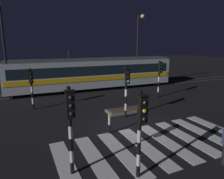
{
  "coord_description": "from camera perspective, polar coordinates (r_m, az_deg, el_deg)",
  "views": [
    {
      "loc": [
        -5.51,
        -10.2,
        4.71
      ],
      "look_at": [
        0.35,
        3.48,
        1.4
      ],
      "focal_mm": 32.95,
      "sensor_mm": 36.0,
      "label": 1
    }
  ],
  "objects": [
    {
      "name": "rail_far",
      "position": [
        22.24,
        -8.32,
        0.23
      ],
      "size": [
        80.0,
        0.12,
        0.03
      ],
      "primitive_type": "cube",
      "color": "#59595E",
      "rests_on": "ground"
    },
    {
      "name": "tram",
      "position": [
        21.58,
        -4.97,
        4.62
      ],
      "size": [
        17.38,
        2.58,
        4.15
      ],
      "color": "#B2BCC1",
      "rests_on": "ground"
    },
    {
      "name": "street_lamp_trackside_left",
      "position": [
        19.06,
        -27.93,
        11.85
      ],
      "size": [
        0.44,
        1.21,
        7.91
      ],
      "color": "black",
      "rests_on": "ground"
    },
    {
      "name": "rail_near",
      "position": [
        20.89,
        -7.3,
        -0.54
      ],
      "size": [
        80.0,
        0.12,
        0.03
      ],
      "primitive_type": "cube",
      "color": "#59595E",
      "rests_on": "ground"
    },
    {
      "name": "ground_plane",
      "position": [
        12.51,
        4.87,
        -9.62
      ],
      "size": [
        120.0,
        120.0,
        0.0
      ],
      "primitive_type": "plane",
      "color": "black"
    },
    {
      "name": "traffic_light_corner_far_right",
      "position": [
        18.6,
        13.11,
        4.35
      ],
      "size": [
        0.36,
        0.42,
        3.28
      ],
      "color": "black",
      "rests_on": "ground"
    },
    {
      "name": "traffic_light_kerb_mid_left",
      "position": [
        7.08,
        8.06,
        -9.21
      ],
      "size": [
        0.36,
        0.42,
        3.19
      ],
      "color": "black",
      "rests_on": "ground"
    },
    {
      "name": "traffic_island",
      "position": [
        14.7,
        3.75,
        -5.81
      ],
      "size": [
        2.69,
        1.17,
        0.18
      ],
      "color": "slate",
      "rests_on": "ground"
    },
    {
      "name": "crosswalk_zebra",
      "position": [
        10.42,
        12.08,
        -14.57
      ],
      "size": [
        9.46,
        4.44,
        0.02
      ],
      "color": "silver",
      "rests_on": "ground"
    },
    {
      "name": "traffic_light_corner_far_left",
      "position": [
        15.64,
        -21.47,
        1.7
      ],
      "size": [
        0.36,
        0.42,
        3.04
      ],
      "color": "black",
      "rests_on": "ground"
    },
    {
      "name": "traffic_light_corner_near_left",
      "position": [
        7.3,
        -11.47,
        -8.01
      ],
      "size": [
        0.36,
        0.42,
        3.31
      ],
      "color": "black",
      "rests_on": "ground"
    },
    {
      "name": "street_lamp_trackside_right",
      "position": [
        23.26,
        7.42,
        12.79
      ],
      "size": [
        0.44,
        1.21,
        7.72
      ],
      "color": "black",
      "rests_on": "ground"
    },
    {
      "name": "bollard_island_edge",
      "position": [
        11.08,
        -0.74,
        -9.46
      ],
      "size": [
        0.12,
        0.12,
        1.11
      ],
      "color": "black",
      "rests_on": "ground"
    },
    {
      "name": "traffic_light_median_centre",
      "position": [
        12.97,
        4.09,
        1.32
      ],
      "size": [
        0.36,
        0.42,
        3.32
      ],
      "color": "black",
      "rests_on": "ground"
    }
  ]
}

